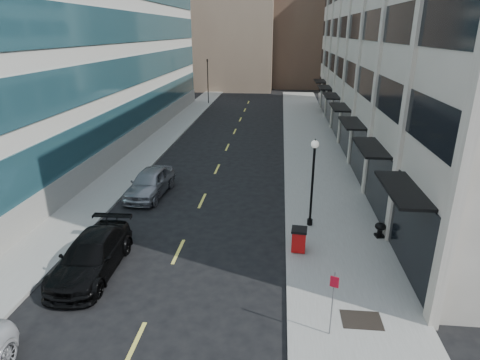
% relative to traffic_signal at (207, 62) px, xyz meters
% --- Properties ---
extents(sidewalk_right, '(5.00, 80.00, 0.15)m').
position_rel_traffic_signal_xyz_m(sidewalk_right, '(13.00, -28.00, -5.64)').
color(sidewalk_right, gray).
rests_on(sidewalk_right, ground).
extents(sidewalk_left, '(3.00, 80.00, 0.15)m').
position_rel_traffic_signal_xyz_m(sidewalk_left, '(-1.00, -28.00, -5.64)').
color(sidewalk_left, gray).
rests_on(sidewalk_left, ground).
extents(building_right, '(15.30, 46.50, 18.25)m').
position_rel_traffic_signal_xyz_m(building_right, '(22.44, -21.01, 3.28)').
color(building_right, beige).
rests_on(building_right, ground).
extents(building_left, '(16.14, 46.00, 20.00)m').
position_rel_traffic_signal_xyz_m(building_left, '(-10.45, -21.00, 4.27)').
color(building_left, beige).
rests_on(building_left, ground).
extents(skyline_tan_near, '(14.00, 18.00, 28.00)m').
position_rel_traffic_signal_xyz_m(skyline_tan_near, '(1.50, 20.00, 8.28)').
color(skyline_tan_near, '#887159').
rests_on(skyline_tan_near, ground).
extents(skyline_tan_far, '(12.00, 14.00, 22.00)m').
position_rel_traffic_signal_xyz_m(skyline_tan_far, '(-8.50, 30.00, 5.28)').
color(skyline_tan_far, '#887159').
rests_on(skyline_tan_far, ground).
extents(skyline_stone, '(10.00, 14.00, 20.00)m').
position_rel_traffic_signal_xyz_m(skyline_stone, '(23.50, 18.00, 4.28)').
color(skyline_stone, beige).
rests_on(skyline_stone, ground).
extents(grate_far, '(1.40, 1.00, 0.01)m').
position_rel_traffic_signal_xyz_m(grate_far, '(13.10, -44.20, -5.56)').
color(grate_far, black).
rests_on(grate_far, sidewalk_right).
extents(road_centerline, '(0.15, 68.20, 0.01)m').
position_rel_traffic_signal_xyz_m(road_centerline, '(5.50, -31.00, -5.71)').
color(road_centerline, '#D8CC4C').
rests_on(road_centerline, ground).
extents(traffic_signal, '(0.66, 0.66, 6.98)m').
position_rel_traffic_signal_xyz_m(traffic_signal, '(0.00, 0.00, 0.00)').
color(traffic_signal, black).
rests_on(traffic_signal, ground).
extents(car_black_pickup, '(2.32, 5.46, 1.57)m').
position_rel_traffic_signal_xyz_m(car_black_pickup, '(2.30, -42.00, -4.93)').
color(car_black_pickup, black).
rests_on(car_black_pickup, ground).
extents(car_silver_sedan, '(2.31, 5.03, 1.67)m').
position_rel_traffic_signal_xyz_m(car_silver_sedan, '(2.13, -33.43, -4.88)').
color(car_silver_sedan, gray).
rests_on(car_silver_sedan, ground).
extents(trash_bin, '(0.76, 0.82, 1.14)m').
position_rel_traffic_signal_xyz_m(trash_bin, '(11.07, -39.64, -4.96)').
color(trash_bin, '#A20A0A').
rests_on(trash_bin, sidewalk_right).
extents(lamppost, '(0.39, 0.39, 4.66)m').
position_rel_traffic_signal_xyz_m(lamppost, '(11.76, -36.91, -2.83)').
color(lamppost, black).
rests_on(lamppost, sidewalk_right).
extents(sign_post, '(0.27, 0.13, 2.41)m').
position_rel_traffic_signal_xyz_m(sign_post, '(11.90, -45.01, -4.01)').
color(sign_post, slate).
rests_on(sign_post, sidewalk_right).
extents(urn_planter, '(0.54, 0.54, 0.75)m').
position_rel_traffic_signal_xyz_m(urn_planter, '(15.10, -37.88, -5.11)').
color(urn_planter, black).
rests_on(urn_planter, sidewalk_right).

